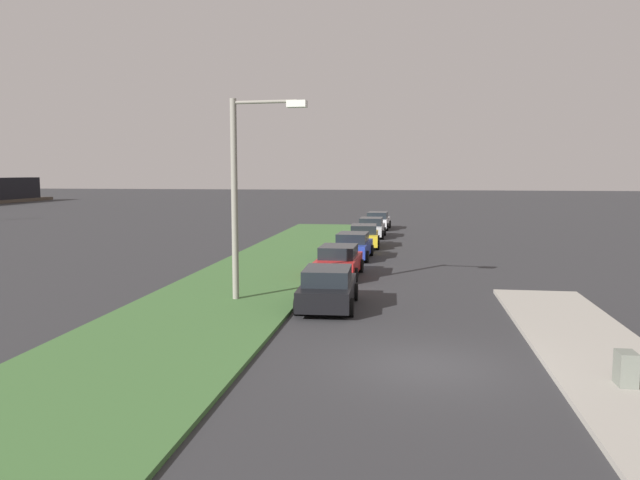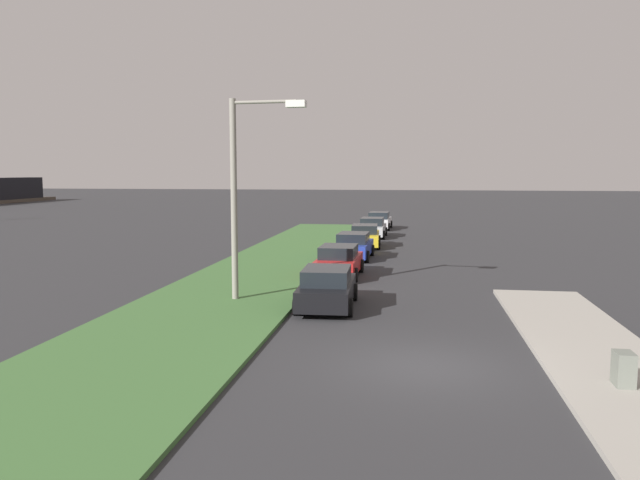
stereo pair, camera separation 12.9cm
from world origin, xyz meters
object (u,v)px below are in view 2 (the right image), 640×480
Objects in this scene: parked_car_yellow at (365,236)px; parked_car_silver at (372,228)px; utility_box at (624,372)px; parked_car_blue at (354,246)px; streetlight at (243,185)px; parked_car_black at (327,288)px; parked_car_white at (379,221)px; parked_car_red at (339,261)px.

parked_car_silver is at bearing -3.47° from parked_car_yellow.
parked_car_blue is at bearing 21.45° from utility_box.
parked_car_silver is at bearing -7.75° from streetlight.
parked_car_blue is (12.70, 0.26, 0.00)m from parked_car_black.
parked_car_black is 30.89m from parked_car_white.
parked_car_red is at bearing -178.97° from parked_car_blue.
streetlight is (-23.76, 3.24, 3.67)m from parked_car_silver.
parked_car_red is at bearing 1.23° from parked_car_black.
parked_car_black is 6.67m from parked_car_red.
parked_car_red is 0.99× the size of parked_car_white.
utility_box is (-31.75, -7.63, -0.27)m from parked_car_silver.
utility_box is at bearing -149.38° from parked_car_red.
parked_car_red is 16.26m from utility_box.
parked_car_white is at bearing -0.28° from parked_car_red.
parked_car_white is (30.89, -0.18, 0.00)m from parked_car_black.
parked_car_yellow is at bearing 16.78° from utility_box.
utility_box is at bearing -156.49° from parked_car_blue.
parked_car_black and parked_car_yellow have the same top height.
parked_car_white is (24.24, -0.54, 0.00)m from parked_car_red.
parked_car_black is 12.70m from parked_car_blue.
parked_car_black is at bearing -178.23° from parked_car_white.
streetlight is at bearing 156.31° from parked_car_red.
parked_car_yellow is 6.13m from parked_car_silver.
parked_car_yellow is at bearing -1.75° from parked_car_black.
parked_car_white is at bearing -2.24° from parked_car_black.
parked_car_yellow is (18.14, 0.05, 0.00)m from parked_car_black.
parked_car_black is 4.89m from streetlight.
parked_car_yellow is at bearing -10.10° from streetlight.
parked_car_red is (6.66, 0.37, 0.00)m from parked_car_black.
parked_car_blue is at bearing -13.54° from streetlight.
parked_car_red is at bearing -24.69° from streetlight.
parked_car_red is 4.81× the size of utility_box.
parked_car_red and parked_car_silver have the same top height.
parked_car_blue is 13.07m from streetlight.
parked_car_blue is at bearing -0.75° from parked_car_black.
parked_car_white is at bearing -6.33° from streetlight.
parked_car_yellow is at bearing -179.77° from parked_car_silver.
parked_car_red and parked_car_yellow have the same top height.
utility_box is at bearing -165.82° from parked_car_yellow.
parked_car_blue is 1.01× the size of parked_car_silver.
parked_car_yellow is 12.76m from parked_car_white.
parked_car_blue is 1.00× the size of parked_car_white.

